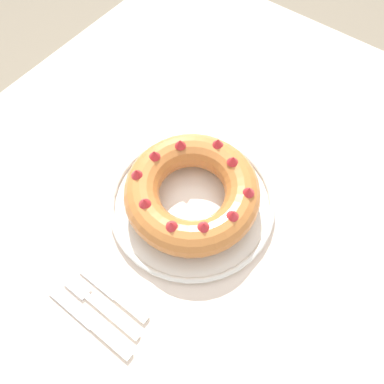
{
  "coord_description": "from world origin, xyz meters",
  "views": [
    {
      "loc": [
        -0.27,
        -0.19,
        1.47
      ],
      "look_at": [
        0.02,
        0.04,
        0.8
      ],
      "focal_mm": 35.0,
      "sensor_mm": 36.0,
      "label": 1
    }
  ],
  "objects_px": {
    "bundt_cake": "(192,192)",
    "cake_knife": "(118,297)",
    "fork": "(97,304)",
    "serving_knife": "(95,327)",
    "serving_dish": "(192,202)"
  },
  "relations": [
    {
      "from": "cake_knife",
      "to": "bundt_cake",
      "type": "bearing_deg",
      "value": 1.84
    },
    {
      "from": "serving_knife",
      "to": "cake_knife",
      "type": "xyz_separation_m",
      "value": [
        0.07,
        0.0,
        0.0
      ]
    },
    {
      "from": "serving_dish",
      "to": "bundt_cake",
      "type": "bearing_deg",
      "value": -96.49
    },
    {
      "from": "serving_knife",
      "to": "cake_knife",
      "type": "height_order",
      "value": "same"
    },
    {
      "from": "serving_knife",
      "to": "cake_knife",
      "type": "bearing_deg",
      "value": 5.06
    },
    {
      "from": "fork",
      "to": "serving_knife",
      "type": "xyz_separation_m",
      "value": [
        -0.03,
        -0.03,
        -0.0
      ]
    },
    {
      "from": "fork",
      "to": "cake_knife",
      "type": "relative_size",
      "value": 1.08
    },
    {
      "from": "bundt_cake",
      "to": "fork",
      "type": "bearing_deg",
      "value": 176.51
    },
    {
      "from": "serving_dish",
      "to": "bundt_cake",
      "type": "xyz_separation_m",
      "value": [
        -0.0,
        -0.0,
        0.05
      ]
    },
    {
      "from": "bundt_cake",
      "to": "cake_knife",
      "type": "bearing_deg",
      "value": -178.25
    },
    {
      "from": "serving_knife",
      "to": "fork",
      "type": "bearing_deg",
      "value": 42.91
    },
    {
      "from": "bundt_cake",
      "to": "serving_knife",
      "type": "height_order",
      "value": "bundt_cake"
    },
    {
      "from": "serving_dish",
      "to": "cake_knife",
      "type": "relative_size",
      "value": 2.14
    },
    {
      "from": "fork",
      "to": "serving_knife",
      "type": "bearing_deg",
      "value": -133.74
    },
    {
      "from": "bundt_cake",
      "to": "serving_knife",
      "type": "bearing_deg",
      "value": -178.02
    }
  ]
}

